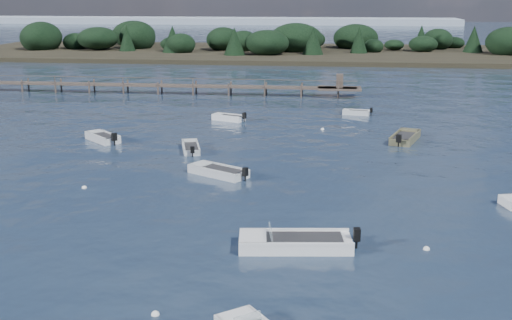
# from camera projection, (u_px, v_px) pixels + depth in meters

# --- Properties ---
(ground) EXTENTS (400.00, 400.00, 0.00)m
(ground) POSITION_uv_depth(u_px,v_px,m) (309.00, 83.00, 86.76)
(ground) COLOR #172437
(ground) RESTS_ON ground
(dinghy_extra_a) EXTENTS (2.20, 4.14, 1.01)m
(dinghy_extra_a) POSITION_uv_depth(u_px,v_px,m) (191.00, 149.00, 49.34)
(dinghy_extra_a) COLOR silver
(dinghy_extra_a) RESTS_ON ground
(dinghy_mid_grey) EXTENTS (4.37, 3.47, 1.14)m
(dinghy_mid_grey) POSITION_uv_depth(u_px,v_px,m) (218.00, 173.00, 42.58)
(dinghy_mid_grey) COLOR silver
(dinghy_mid_grey) RESTS_ON ground
(tender_far_grey_b) EXTENTS (2.98, 1.45, 1.00)m
(tender_far_grey_b) POSITION_uv_depth(u_px,v_px,m) (356.00, 113.00, 63.79)
(tender_far_grey_b) COLOR silver
(tender_far_grey_b) RESTS_ON ground
(tender_far_white) EXTENTS (3.45, 2.26, 1.17)m
(tender_far_white) POSITION_uv_depth(u_px,v_px,m) (228.00, 119.00, 60.88)
(tender_far_white) COLOR silver
(tender_far_white) RESTS_ON ground
(dinghy_extra_b) EXTENTS (2.95, 4.90, 1.29)m
(dinghy_extra_b) POSITION_uv_depth(u_px,v_px,m) (405.00, 139.00, 52.48)
(dinghy_extra_b) COLOR #6D6A49
(dinghy_extra_b) RESTS_ON ground
(dinghy_mid_white_a) EXTENTS (5.81, 2.61, 1.34)m
(dinghy_mid_white_a) POSITION_uv_depth(u_px,v_px,m) (295.00, 245.00, 30.36)
(dinghy_mid_white_a) COLOR silver
(dinghy_mid_white_a) RESTS_ON ground
(tender_far_grey) EXTENTS (3.58, 3.47, 1.28)m
(tender_far_grey) POSITION_uv_depth(u_px,v_px,m) (103.00, 139.00, 52.39)
(tender_far_grey) COLOR silver
(tender_far_grey) RESTS_ON ground
(buoy_a) EXTENTS (0.32, 0.32, 0.32)m
(buoy_a) POSITION_uv_depth(u_px,v_px,m) (155.00, 315.00, 24.09)
(buoy_a) COLOR white
(buoy_a) RESTS_ON ground
(buoy_b) EXTENTS (0.32, 0.32, 0.32)m
(buoy_b) POSITION_uv_depth(u_px,v_px,m) (426.00, 249.00, 30.24)
(buoy_b) COLOR white
(buoy_b) RESTS_ON ground
(buoy_c) EXTENTS (0.32, 0.32, 0.32)m
(buoy_c) POSITION_uv_depth(u_px,v_px,m) (84.00, 188.00, 39.79)
(buoy_c) COLOR white
(buoy_c) RESTS_ON ground
(buoy_e) EXTENTS (0.32, 0.32, 0.32)m
(buoy_e) POSITION_uv_depth(u_px,v_px,m) (323.00, 130.00, 56.85)
(buoy_e) COLOR white
(buoy_e) RESTS_ON ground
(jetty) EXTENTS (64.50, 3.20, 3.40)m
(jetty) POSITION_uv_depth(u_px,v_px,m) (125.00, 85.00, 77.55)
(jetty) COLOR #4E4239
(jetty) RESTS_ON ground
(far_headland) EXTENTS (190.00, 40.00, 5.80)m
(far_headland) POSITION_uv_depth(u_px,v_px,m) (450.00, 46.00, 121.74)
(far_headland) COLOR black
(far_headland) RESTS_ON ground
(distant_haze) EXTENTS (280.00, 20.00, 2.40)m
(distant_haze) POSITION_uv_depth(u_px,v_px,m) (105.00, 23.00, 260.67)
(distant_haze) COLOR #8E9DAF
(distant_haze) RESTS_ON ground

